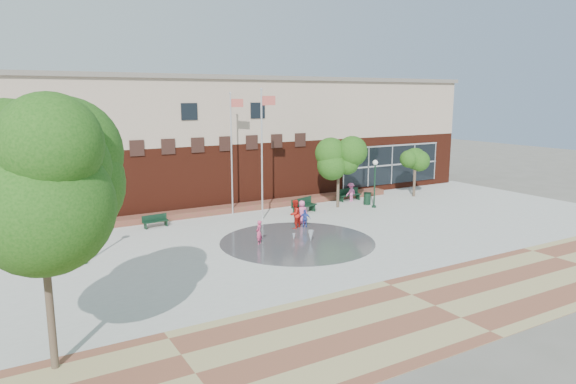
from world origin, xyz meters
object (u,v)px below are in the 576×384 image
trash_can (367,199)px  child_splash (259,233)px  flagpole_left (232,147)px  flagpole_right (263,148)px  tree_big_left (37,170)px  bench_left (156,224)px

trash_can → child_splash: (-11.42, -5.06, 0.20)m
child_splash → flagpole_left: bearing=-146.9°
flagpole_right → tree_big_left: flagpole_right is taller
flagpole_right → flagpole_left: bearing=117.1°
flagpole_right → child_splash: 6.84m
trash_can → child_splash: bearing=-156.1°
flagpole_left → child_splash: 8.40m
bench_left → tree_big_left: tree_big_left is taller
flagpole_left → tree_big_left: size_ratio=0.99×
flagpole_left → trash_can: (9.63, -2.20, -4.02)m
flagpole_left → child_splash: (-1.79, -7.26, -3.82)m
flagpole_left → tree_big_left: 20.08m
child_splash → trash_can: bearing=160.8°
flagpole_right → child_splash: bearing=-115.0°
child_splash → flagpole_right: bearing=-163.0°
flagpole_right → trash_can: flagpole_right is taller
bench_left → flagpole_right: bearing=-18.2°
child_splash → bench_left: bearing=-102.4°
flagpole_left → trash_can: bearing=-6.6°
flagpole_right → tree_big_left: (-13.68, -13.08, 1.20)m
bench_left → trash_can: (15.16, -1.26, 0.21)m
flagpole_right → trash_can: 9.60m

